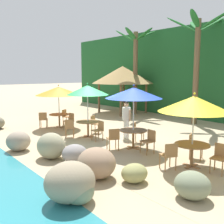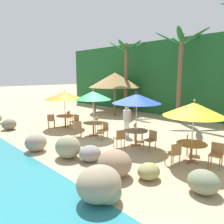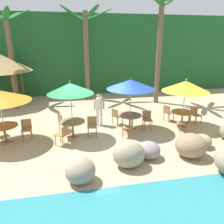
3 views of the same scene
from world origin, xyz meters
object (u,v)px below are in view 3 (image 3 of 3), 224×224
object	(u,v)px
dining_table_blue	(130,117)
chair_blue_left	(130,126)
chair_green_seaward	(92,125)
dining_table_yellow	(183,114)
umbrella_green	(70,88)
chair_blue_seaward	(147,118)
dining_table_orange	(4,129)
dining_table_green	(72,124)
chair_yellow_seaward	(195,114)
umbrella_blue	(131,84)
palm_tree_third	(160,28)
palm_tree_nearest	(10,44)
chair_blue_inland	(116,115)
waiter_in_white	(99,106)
chair_green_left	(63,134)
umbrella_yellow	(186,86)
palm_tree_second	(86,40)
chair_orange_seaward	(27,128)
chair_yellow_left	(186,122)
chair_yellow_inland	(168,112)
chair_green_inland	(62,121)

from	to	relation	value
dining_table_blue	chair_blue_left	bearing A→B (deg)	-106.45
chair_green_seaward	dining_table_yellow	xyz separation A→B (m)	(4.52, 0.31, 0.10)
umbrella_green	chair_blue_seaward	bearing A→B (deg)	5.23
dining_table_orange	dining_table_green	bearing A→B (deg)	-0.01
dining_table_orange	chair_yellow_seaward	size ratio (longest dim) A/B	1.26
umbrella_blue	dining_table_yellow	size ratio (longest dim) A/B	2.30
dining_table_blue	palm_tree_third	size ratio (longest dim) A/B	0.16
dining_table_yellow	dining_table_blue	bearing A→B (deg)	179.61
umbrella_blue	chair_blue_seaward	size ratio (longest dim) A/B	2.91
dining_table_blue	palm_tree_nearest	bearing A→B (deg)	135.29
dining_table_green	chair_blue_seaward	bearing A→B (deg)	5.23
dining_table_blue	dining_table_yellow	world-z (taller)	same
chair_blue_inland	waiter_in_white	size ratio (longest dim) A/B	0.51
chair_blue_left	chair_green_left	bearing A→B (deg)	-174.58
chair_blue_inland	umbrella_yellow	bearing A→B (deg)	-12.49
palm_tree_second	waiter_in_white	world-z (taller)	palm_tree_second
umbrella_yellow	palm_tree_nearest	xyz separation A→B (m)	(-9.03, 6.30, 1.85)
umbrella_yellow	dining_table_green	bearing A→B (deg)	-176.70
chair_orange_seaward	chair_blue_inland	world-z (taller)	same
chair_blue_seaward	waiter_in_white	world-z (taller)	waiter_in_white
chair_green_seaward	dining_table_yellow	bearing A→B (deg)	3.92
chair_yellow_left	umbrella_yellow	bearing A→B (deg)	73.83
chair_yellow_left	chair_orange_seaward	bearing A→B (deg)	174.51
dining_table_orange	chair_green_left	bearing A→B (deg)	-17.65
chair_yellow_inland	palm_tree_third	xyz separation A→B (m)	(0.81, 3.66, 4.32)
dining_table_orange	chair_green_seaward	bearing A→B (deg)	-0.01
palm_tree_third	chair_yellow_seaward	bearing A→B (deg)	-83.98
palm_tree_third	dining_table_blue	bearing A→B (deg)	-125.05
dining_table_green	waiter_in_white	xyz separation A→B (m)	(1.34, 1.18, 0.37)
palm_tree_nearest	chair_green_seaward	bearing A→B (deg)	-55.66
umbrella_green	chair_green_inland	size ratio (longest dim) A/B	2.90
umbrella_green	chair_blue_seaward	distance (m)	3.93
dining_table_orange	umbrella_green	size ratio (longest dim) A/B	0.44
dining_table_orange	chair_yellow_seaward	bearing A→B (deg)	3.30
chair_yellow_left	umbrella_blue	bearing A→B (deg)	161.10
chair_blue_inland	chair_yellow_left	size ratio (longest dim) A/B	1.00
dining_table_orange	chair_yellow_seaward	xyz separation A→B (m)	(8.98, 0.52, -0.10)
dining_table_green	chair_yellow_inland	size ratio (longest dim) A/B	1.26
chair_blue_seaward	palm_tree_nearest	world-z (taller)	palm_tree_nearest
chair_blue_seaward	palm_tree_third	world-z (taller)	palm_tree_third
palm_tree_nearest	palm_tree_third	bearing A→B (deg)	-11.39
chair_blue_seaward	umbrella_yellow	xyz separation A→B (m)	(1.83, -0.01, 1.50)
dining_table_yellow	umbrella_yellow	bearing A→B (deg)	178.21
umbrella_blue	chair_yellow_inland	distance (m)	2.91
chair_blue_seaward	chair_blue_inland	bearing A→B (deg)	153.00
chair_yellow_inland	umbrella_blue	bearing A→B (deg)	-162.30
umbrella_green	waiter_in_white	distance (m)	2.16
chair_blue_seaward	chair_blue_left	size ratio (longest dim) A/B	1.00
dining_table_green	chair_green_inland	size ratio (longest dim) A/B	1.26
chair_orange_seaward	chair_blue_seaward	world-z (taller)	same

